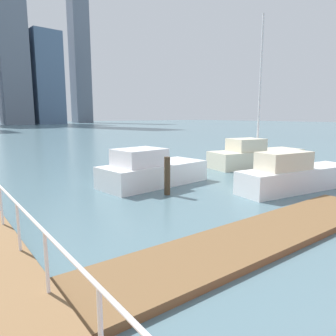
{
  "coord_description": "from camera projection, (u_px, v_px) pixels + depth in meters",
  "views": [
    {
      "loc": [
        -4.42,
        1.84,
        3.28
      ],
      "look_at": [
        1.72,
        10.01,
        1.55
      ],
      "focal_mm": 33.42,
      "sensor_mm": 36.0,
      "label": 1
    }
  ],
  "objects": [
    {
      "name": "moored_boat_1",
      "position": [
        255.0,
        156.0,
        20.19
      ],
      "size": [
        6.76,
        3.08,
        9.34
      ],
      "color": "beige",
      "rests_on": "ground_plane"
    },
    {
      "name": "skyline_tower_6",
      "position": [
        80.0,
        58.0,
        134.17
      ],
      "size": [
        7.01,
        7.55,
        55.22
      ],
      "primitive_type": "cube",
      "rotation": [
        0.0,
        0.0,
        -0.0
      ],
      "color": "slate",
      "rests_on": "ground_plane"
    },
    {
      "name": "dock_piling_2",
      "position": [
        167.0,
        176.0,
        12.92
      ],
      "size": [
        0.25,
        0.25,
        1.59
      ],
      "primitive_type": "cylinder",
      "color": "#473826",
      "rests_on": "ground_plane"
    },
    {
      "name": "floating_dock",
      "position": [
        256.0,
        238.0,
        8.24
      ],
      "size": [
        11.27,
        2.0,
        0.18
      ],
      "primitive_type": "cube",
      "color": "brown",
      "rests_on": "ground_plane"
    },
    {
      "name": "skyline_tower_4",
      "position": [
        8.0,
        11.0,
        105.17
      ],
      "size": [
        9.25,
        12.15,
        75.93
      ],
      "primitive_type": "cube",
      "rotation": [
        0.0,
        0.0,
        -0.01
      ],
      "color": "slate",
      "rests_on": "ground_plane"
    },
    {
      "name": "skyline_tower_5",
      "position": [
        45.0,
        79.0,
        116.89
      ],
      "size": [
        11.31,
        13.72,
        33.32
      ],
      "primitive_type": "cube",
      "rotation": [
        0.0,
        0.0,
        0.08
      ],
      "color": "slate",
      "rests_on": "ground_plane"
    },
    {
      "name": "boardwalk_railing",
      "position": [
        8.0,
        201.0,
        7.4
      ],
      "size": [
        0.06,
        26.46,
        1.08
      ],
      "color": "white",
      "rests_on": "boardwalk"
    },
    {
      "name": "ground_plane",
      "position": [
        36.0,
        174.0,
        17.47
      ],
      "size": [
        300.0,
        300.0,
        0.0
      ],
      "primitive_type": "plane",
      "color": "slate"
    },
    {
      "name": "moored_boat_3",
      "position": [
        295.0,
        175.0,
        13.75
      ],
      "size": [
        6.22,
        2.29,
        1.75
      ],
      "color": "white",
      "rests_on": "ground_plane"
    },
    {
      "name": "moored_boat_0",
      "position": [
        151.0,
        171.0,
        14.83
      ],
      "size": [
        5.46,
        2.7,
        1.77
      ],
      "color": "white",
      "rests_on": "ground_plane"
    }
  ]
}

